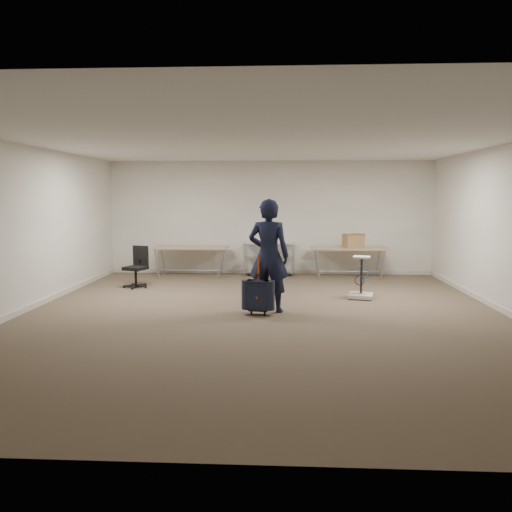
{
  "coord_description": "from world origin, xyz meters",
  "views": [
    {
      "loc": [
        0.31,
        -7.91,
        1.95
      ],
      "look_at": [
        -0.12,
        0.3,
        0.95
      ],
      "focal_mm": 35.0,
      "sensor_mm": 36.0,
      "label": 1
    }
  ],
  "objects": [
    {
      "name": "ground",
      "position": [
        0.0,
        0.0,
        0.0
      ],
      "size": [
        9.0,
        9.0,
        0.0
      ],
      "primitive_type": "plane",
      "color": "#47382B",
      "rests_on": "ground"
    },
    {
      "name": "room_shell",
      "position": [
        0.0,
        1.38,
        0.05
      ],
      "size": [
        8.0,
        9.0,
        9.0
      ],
      "color": "beige",
      "rests_on": "ground"
    },
    {
      "name": "folding_table_left",
      "position": [
        -1.9,
        3.95,
        0.68
      ],
      "size": [
        1.8,
        0.75,
        0.73
      ],
      "color": "tan",
      "rests_on": "ground"
    },
    {
      "name": "folding_table_right",
      "position": [
        1.9,
        3.95,
        0.68
      ],
      "size": [
        1.8,
        0.75,
        0.73
      ],
      "color": "tan",
      "rests_on": "ground"
    },
    {
      "name": "wire_shelf",
      "position": [
        0.0,
        4.2,
        0.44
      ],
      "size": [
        1.22,
        0.47,
        0.8
      ],
      "color": "#BABCC1",
      "rests_on": "ground"
    },
    {
      "name": "person",
      "position": [
        0.09,
        0.38,
        0.95
      ],
      "size": [
        0.77,
        0.58,
        1.9
      ],
      "primitive_type": "imported",
      "rotation": [
        0.0,
        0.0,
        2.94
      ],
      "color": "black",
      "rests_on": "ground"
    },
    {
      "name": "suitcase",
      "position": [
        -0.08,
        0.11,
        0.33
      ],
      "size": [
        0.38,
        0.25,
        0.97
      ],
      "color": "black",
      "rests_on": "ground"
    },
    {
      "name": "office_chair",
      "position": [
        -2.79,
        2.47,
        0.27
      ],
      "size": [
        0.53,
        0.54,
        0.88
      ],
      "color": "black",
      "rests_on": "ground"
    },
    {
      "name": "equipment_cart",
      "position": [
        1.82,
        1.54,
        0.21
      ],
      "size": [
        0.53,
        0.53,
        0.81
      ],
      "color": "silver",
      "rests_on": "ground"
    },
    {
      "name": "cardboard_box",
      "position": [
        1.99,
        3.89,
        0.89
      ],
      "size": [
        0.51,
        0.44,
        0.33
      ],
      "primitive_type": "cube",
      "rotation": [
        0.0,
        0.0,
        0.3
      ],
      "color": "olive",
      "rests_on": "folding_table_right"
    }
  ]
}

